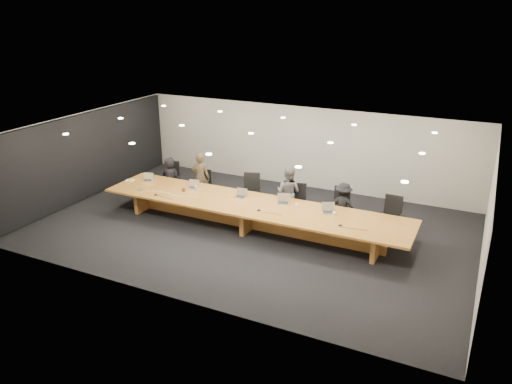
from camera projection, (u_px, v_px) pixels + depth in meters
ground at (251, 228)px, 14.25m from camera, size 12.00×12.00×0.00m
back_wall at (303, 147)px, 17.13m from camera, size 12.00×0.02×2.80m
left_wall_panel at (87, 156)px, 16.18m from camera, size 0.08×7.84×2.74m
conference_table at (251, 211)px, 14.07m from camera, size 9.00×1.80×0.75m
chair_far_left at (171, 179)px, 16.54m from camera, size 0.72×0.72×1.15m
chair_left at (202, 186)px, 16.06m from camera, size 0.55×0.55×1.05m
chair_mid_left at (251, 193)px, 15.27m from camera, size 0.77×0.77×1.18m
chair_mid_right at (297, 202)px, 14.72m from camera, size 0.64×0.64×1.07m
chair_right at (340, 207)px, 14.30m from camera, size 0.58×0.58×1.12m
chair_far_right at (390, 217)px, 13.56m from camera, size 0.63×0.63×1.16m
person_a at (170, 177)px, 16.43m from camera, size 0.69×0.48×1.33m
person_b at (201, 178)px, 15.90m from camera, size 0.66×0.50×1.64m
person_c at (288, 192)px, 14.76m from camera, size 0.79×0.64×1.55m
person_d at (343, 205)px, 14.09m from camera, size 0.87×0.52×1.33m
laptop_a at (147, 177)px, 15.77m from camera, size 0.36×0.31×0.24m
laptop_b at (193, 184)px, 15.13m from camera, size 0.36×0.29×0.25m
laptop_c at (240, 193)px, 14.41m from camera, size 0.33×0.24×0.25m
laptop_d at (283, 199)px, 13.96m from camera, size 0.40×0.34×0.27m
laptop_e at (329, 208)px, 13.32m from camera, size 0.42×0.37×0.27m
water_bottle at (196, 188)px, 14.88m from camera, size 0.07×0.07×0.19m
amber_mug at (184, 190)px, 14.88m from camera, size 0.10×0.10×0.11m
paper_cup_near at (297, 205)px, 13.74m from camera, size 0.11×0.11×0.10m
paper_cup_far at (334, 214)px, 13.17m from camera, size 0.09×0.09×0.10m
notepad at (130, 180)px, 15.83m from camera, size 0.31×0.27×0.02m
lime_gadget at (130, 180)px, 15.82m from camera, size 0.17×0.13×0.02m
av_box at (140, 190)px, 15.00m from camera, size 0.21×0.18×0.03m
mic_left at (156, 195)px, 14.63m from camera, size 0.14×0.14×0.03m
mic_center at (259, 210)px, 13.53m from camera, size 0.12×0.12×0.03m
mic_right at (340, 225)px, 12.59m from camera, size 0.16×0.16×0.03m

